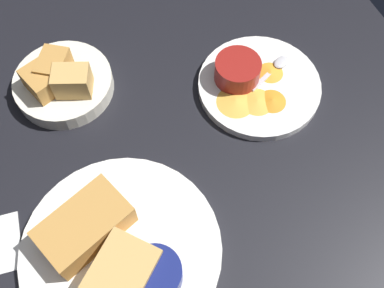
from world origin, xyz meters
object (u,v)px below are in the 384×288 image
object	(u,v)px
ramekin_dark_sauce	(155,274)
plate_chips_companion	(259,86)
bread_basket_rear	(62,82)
spoon_by_dark_ramekin	(119,260)
sandwich_half_far	(116,286)
plate_sandwich_main	(121,250)
sandwich_half_near	(85,226)
ramekin_light_gravy	(238,70)
spoon_by_gravy_ramekin	(277,67)

from	to	relation	value
ramekin_dark_sauce	plate_chips_companion	world-z (taller)	ramekin_dark_sauce
plate_chips_companion	bread_basket_rear	world-z (taller)	bread_basket_rear
spoon_by_dark_ramekin	bread_basket_rear	distance (cm)	32.97
sandwich_half_far	bread_basket_rear	bearing A→B (deg)	87.24
plate_sandwich_main	spoon_by_dark_ramekin	world-z (taller)	spoon_by_dark_ramekin
sandwich_half_near	plate_chips_companion	xyz separation A→B (cm)	(35.34, 14.31, -3.20)
spoon_by_dark_ramekin	ramekin_light_gravy	bearing A→B (deg)	38.05
sandwich_half_near	spoon_by_gravy_ramekin	bearing A→B (deg)	22.29
plate_sandwich_main	spoon_by_dark_ramekin	xyz separation A→B (cm)	(-0.73, -1.55, 1.16)
spoon_by_dark_ramekin	spoon_by_gravy_ramekin	xyz separation A→B (cm)	(36.77, 22.11, 0.00)
plate_sandwich_main	ramekin_dark_sauce	distance (cm)	7.24
spoon_by_dark_ramekin	spoon_by_gravy_ramekin	size ratio (longest dim) A/B	0.84
ramekin_dark_sauce	ramekin_light_gravy	distance (cm)	36.96
plate_sandwich_main	ramekin_dark_sauce	xyz separation A→B (cm)	(3.37, -5.73, 2.89)
ramekin_dark_sauce	spoon_by_gravy_ramekin	world-z (taller)	ramekin_dark_sauce
sandwich_half_far	plate_chips_companion	size ratio (longest dim) A/B	0.68
plate_sandwich_main	plate_chips_companion	bearing A→B (deg)	30.41
plate_chips_companion	ramekin_light_gravy	distance (cm)	5.15
ramekin_light_gravy	spoon_by_gravy_ramekin	xyz separation A→B (cm)	(7.51, -0.78, -1.79)
ramekin_dark_sauce	ramekin_light_gravy	size ratio (longest dim) A/B	0.95
plate_chips_companion	plate_sandwich_main	bearing A→B (deg)	-149.59
sandwich_half_near	ramekin_light_gravy	distance (cm)	36.33
ramekin_light_gravy	sandwich_half_far	bearing A→B (deg)	-138.90
plate_chips_companion	bread_basket_rear	distance (cm)	34.47
plate_sandwich_main	bread_basket_rear	bearing A→B (deg)	90.36
plate_chips_companion	spoon_by_gravy_ramekin	size ratio (longest dim) A/B	2.25
sandwich_half_near	sandwich_half_far	size ratio (longest dim) A/B	1.01
plate_chips_companion	spoon_by_gravy_ramekin	bearing A→B (deg)	24.22
sandwich_half_far	ramekin_light_gravy	world-z (taller)	sandwich_half_far
sandwich_half_far	spoon_by_dark_ramekin	world-z (taller)	sandwich_half_far
plate_chips_companion	spoon_by_gravy_ramekin	xyz separation A→B (cm)	(4.27, 1.92, 1.16)
spoon_by_dark_ramekin	sandwich_half_far	bearing A→B (deg)	-108.49
ramekin_light_gravy	bread_basket_rear	bearing A→B (deg)	160.68
sandwich_half_far	plate_chips_companion	xyz separation A→B (cm)	(33.74, 23.90, -3.20)
plate_sandwich_main	spoon_by_gravy_ramekin	distance (cm)	41.51
plate_chips_companion	bread_basket_rear	bearing A→B (deg)	158.22
sandwich_half_near	sandwich_half_far	world-z (taller)	same
ramekin_dark_sauce	spoon_by_dark_ramekin	bearing A→B (deg)	134.44
plate_chips_companion	sandwich_half_far	bearing A→B (deg)	-144.69
spoon_by_gravy_ramekin	plate_chips_companion	bearing A→B (deg)	-155.78
bread_basket_rear	plate_chips_companion	bearing A→B (deg)	-21.78
sandwich_half_near	ramekin_light_gravy	xyz separation A→B (cm)	(32.09, 17.01, -0.24)
ramekin_light_gravy	plate_chips_companion	bearing A→B (deg)	-39.81
ramekin_light_gravy	sandwich_half_near	bearing A→B (deg)	-152.07
plate_sandwich_main	sandwich_half_far	bearing A→B (deg)	-110.54
sandwich_half_far	ramekin_light_gravy	xyz separation A→B (cm)	(30.50, 26.60, -0.24)
sandwich_half_far	spoon_by_dark_ramekin	size ratio (longest dim) A/B	1.83
ramekin_dark_sauce	bread_basket_rear	distance (cm)	37.33
sandwich_half_near	spoon_by_dark_ramekin	world-z (taller)	sandwich_half_near
spoon_by_dark_ramekin	ramekin_light_gravy	size ratio (longest dim) A/B	1.01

